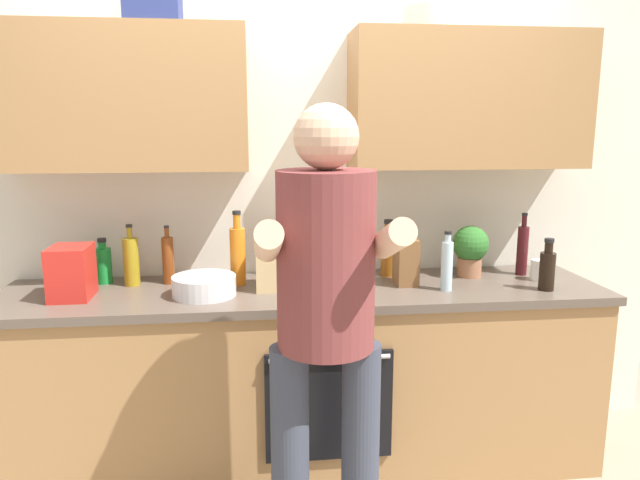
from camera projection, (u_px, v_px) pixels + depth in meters
name	position (u px, v px, depth m)	size (l,w,h in m)	color
ground_plane	(305.00, 461.00, 2.92)	(12.00, 12.00, 0.00)	gray
back_wall_unit	(299.00, 158.00, 2.90)	(4.00, 0.38, 2.50)	silver
counter	(305.00, 377.00, 2.83)	(2.84, 0.67, 0.90)	#A37547
person_standing	(326.00, 310.00, 2.02)	(0.49, 0.45, 1.73)	#383D4C
bottle_soda	(103.00, 264.00, 2.82)	(0.08, 0.08, 0.22)	#198C33
bottle_vinegar	(168.00, 259.00, 2.81)	(0.06, 0.06, 0.28)	brown
bottle_juice	(238.00, 254.00, 2.78)	(0.07, 0.07, 0.36)	orange
bottle_oil	(131.00, 261.00, 2.77)	(0.07, 0.07, 0.30)	olive
bottle_wine	(522.00, 249.00, 2.97)	(0.06, 0.06, 0.32)	#471419
bottle_soy	(547.00, 269.00, 2.69)	(0.07, 0.07, 0.25)	black
bottle_water	(447.00, 264.00, 2.69)	(0.05, 0.05, 0.28)	silver
bottle_syrup	(388.00, 251.00, 2.95)	(0.07, 0.07, 0.29)	#8C4C14
cup_coffee	(539.00, 270.00, 2.88)	(0.08, 0.08, 0.10)	white
cup_ceramic	(323.00, 268.00, 2.92)	(0.08, 0.08, 0.10)	#BF4C47
cup_tea	(346.00, 284.00, 2.65)	(0.09, 0.09, 0.09)	#33598C
mixing_bowl	(204.00, 286.00, 2.62)	(0.29, 0.29, 0.09)	silver
knife_block	(406.00, 261.00, 2.79)	(0.10, 0.14, 0.28)	brown
potted_herb	(470.00, 248.00, 2.93)	(0.18, 0.18, 0.26)	#9E6647
grocery_bag_crisps	(71.00, 272.00, 2.57)	(0.17, 0.22, 0.23)	red
grocery_bag_bread	(281.00, 265.00, 2.73)	(0.24, 0.19, 0.22)	tan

